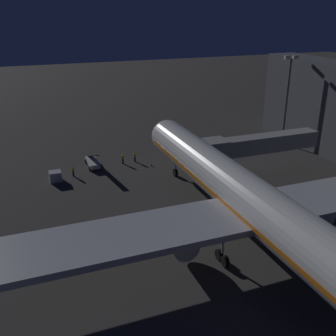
{
  "coord_description": "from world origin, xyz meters",
  "views": [
    {
      "loc": [
        22.21,
        39.2,
        25.01
      ],
      "look_at": [
        3.0,
        -10.48,
        3.5
      ],
      "focal_mm": 42.63,
      "sensor_mm": 36.0,
      "label": 1
    }
  ],
  "objects_px": {
    "jet_bridge": "(253,145)",
    "ground_crew_under_port_wing": "(135,156)",
    "baggage_container_near_belt": "(55,176)",
    "ground_crew_near_nose_gear": "(73,171)",
    "ground_crew_marshaller_fwd": "(123,158)",
    "airliner_at_gate": "(261,210)",
    "belt_loader": "(93,161)",
    "apron_floodlight_mast": "(287,94)",
    "traffic_cone_nose_starboard": "(151,164)",
    "traffic_cone_nose_port": "(175,161)"
  },
  "relations": [
    {
      "from": "jet_bridge",
      "to": "ground_crew_under_port_wing",
      "type": "distance_m",
      "value": 20.7
    },
    {
      "from": "ground_crew_marshaller_fwd",
      "to": "baggage_container_near_belt",
      "type": "bearing_deg",
      "value": 16.33
    },
    {
      "from": "airliner_at_gate",
      "to": "ground_crew_under_port_wing",
      "type": "distance_m",
      "value": 32.5
    },
    {
      "from": "jet_bridge",
      "to": "belt_loader",
      "type": "height_order",
      "value": "jet_bridge"
    },
    {
      "from": "belt_loader",
      "to": "apron_floodlight_mast",
      "type": "bearing_deg",
      "value": 177.17
    },
    {
      "from": "ground_crew_under_port_wing",
      "to": "baggage_container_near_belt",
      "type": "bearing_deg",
      "value": 14.56
    },
    {
      "from": "jet_bridge",
      "to": "traffic_cone_nose_port",
      "type": "distance_m",
      "value": 14.7
    },
    {
      "from": "ground_crew_near_nose_gear",
      "to": "ground_crew_under_port_wing",
      "type": "xyz_separation_m",
      "value": [
        -11.02,
        -2.71,
        0.04
      ]
    },
    {
      "from": "airliner_at_gate",
      "to": "belt_loader",
      "type": "bearing_deg",
      "value": -70.52
    },
    {
      "from": "airliner_at_gate",
      "to": "ground_crew_under_port_wing",
      "type": "relative_size",
      "value": 33.96
    },
    {
      "from": "airliner_at_gate",
      "to": "ground_crew_near_nose_gear",
      "type": "distance_m",
      "value": 33.23
    },
    {
      "from": "airliner_at_gate",
      "to": "ground_crew_marshaller_fwd",
      "type": "xyz_separation_m",
      "value": [
        6.39,
        -31.72,
        -4.55
      ]
    },
    {
      "from": "apron_floodlight_mast",
      "to": "belt_loader",
      "type": "bearing_deg",
      "value": -2.83
    },
    {
      "from": "belt_loader",
      "to": "traffic_cone_nose_port",
      "type": "bearing_deg",
      "value": 165.75
    },
    {
      "from": "baggage_container_near_belt",
      "to": "apron_floodlight_mast",
      "type": "bearing_deg",
      "value": -177.0
    },
    {
      "from": "jet_bridge",
      "to": "baggage_container_near_belt",
      "type": "bearing_deg",
      "value": -19.82
    },
    {
      "from": "traffic_cone_nose_port",
      "to": "ground_crew_marshaller_fwd",
      "type": "bearing_deg",
      "value": -17.91
    },
    {
      "from": "baggage_container_near_belt",
      "to": "traffic_cone_nose_starboard",
      "type": "xyz_separation_m",
      "value": [
        -15.84,
        -0.64,
        -0.51
      ]
    },
    {
      "from": "airliner_at_gate",
      "to": "ground_crew_marshaller_fwd",
      "type": "height_order",
      "value": "airliner_at_gate"
    },
    {
      "from": "apron_floodlight_mast",
      "to": "ground_crew_under_port_wing",
      "type": "distance_m",
      "value": 31.01
    },
    {
      "from": "airliner_at_gate",
      "to": "apron_floodlight_mast",
      "type": "relative_size",
      "value": 3.54
    },
    {
      "from": "baggage_container_near_belt",
      "to": "ground_crew_near_nose_gear",
      "type": "height_order",
      "value": "ground_crew_near_nose_gear"
    },
    {
      "from": "apron_floodlight_mast",
      "to": "ground_crew_marshaller_fwd",
      "type": "relative_size",
      "value": 9.49
    },
    {
      "from": "traffic_cone_nose_port",
      "to": "belt_loader",
      "type": "bearing_deg",
      "value": -14.25
    },
    {
      "from": "ground_crew_under_port_wing",
      "to": "traffic_cone_nose_starboard",
      "type": "bearing_deg",
      "value": 123.52
    },
    {
      "from": "belt_loader",
      "to": "traffic_cone_nose_starboard",
      "type": "xyz_separation_m",
      "value": [
        -9.26,
        3.47,
        -0.57
      ]
    },
    {
      "from": "baggage_container_near_belt",
      "to": "traffic_cone_nose_port",
      "type": "relative_size",
      "value": 3.26
    },
    {
      "from": "belt_loader",
      "to": "ground_crew_marshaller_fwd",
      "type": "bearing_deg",
      "value": 172.22
    },
    {
      "from": "ground_crew_marshaller_fwd",
      "to": "jet_bridge",
      "type": "bearing_deg",
      "value": 140.92
    },
    {
      "from": "baggage_container_near_belt",
      "to": "ground_crew_near_nose_gear",
      "type": "relative_size",
      "value": 1.05
    },
    {
      "from": "jet_bridge",
      "to": "baggage_container_near_belt",
      "type": "height_order",
      "value": "jet_bridge"
    },
    {
      "from": "jet_bridge",
      "to": "traffic_cone_nose_port",
      "type": "xyz_separation_m",
      "value": [
        8.26,
        -10.91,
        -5.38
      ]
    },
    {
      "from": "traffic_cone_nose_starboard",
      "to": "ground_crew_marshaller_fwd",
      "type": "bearing_deg",
      "value": -33.52
    },
    {
      "from": "belt_loader",
      "to": "baggage_container_near_belt",
      "type": "distance_m",
      "value": 7.76
    },
    {
      "from": "airliner_at_gate",
      "to": "belt_loader",
      "type": "distance_m",
      "value": 34.7
    },
    {
      "from": "baggage_container_near_belt",
      "to": "ground_crew_under_port_wing",
      "type": "relative_size",
      "value": 1.02
    },
    {
      "from": "ground_crew_marshaller_fwd",
      "to": "traffic_cone_nose_starboard",
      "type": "xyz_separation_m",
      "value": [
        -4.19,
        2.78,
        -0.71
      ]
    },
    {
      "from": "airliner_at_gate",
      "to": "baggage_container_near_belt",
      "type": "distance_m",
      "value": 33.9
    },
    {
      "from": "belt_loader",
      "to": "traffic_cone_nose_starboard",
      "type": "bearing_deg",
      "value": 159.46
    },
    {
      "from": "ground_crew_under_port_wing",
      "to": "belt_loader",
      "type": "bearing_deg",
      "value": -3.93
    },
    {
      "from": "jet_bridge",
      "to": "ground_crew_marshaller_fwd",
      "type": "xyz_separation_m",
      "value": [
        16.85,
        -13.69,
        -4.67
      ]
    },
    {
      "from": "traffic_cone_nose_starboard",
      "to": "ground_crew_near_nose_gear",
      "type": "bearing_deg",
      "value": -1.14
    },
    {
      "from": "apron_floodlight_mast",
      "to": "ground_crew_near_nose_gear",
      "type": "xyz_separation_m",
      "value": [
        40.69,
        1.39,
        -8.95
      ]
    },
    {
      "from": "apron_floodlight_mast",
      "to": "ground_crew_marshaller_fwd",
      "type": "distance_m",
      "value": 33.13
    },
    {
      "from": "ground_crew_under_port_wing",
      "to": "ground_crew_marshaller_fwd",
      "type": "bearing_deg",
      "value": 4.92
    },
    {
      "from": "traffic_cone_nose_port",
      "to": "apron_floodlight_mast",
      "type": "bearing_deg",
      "value": -175.96
    },
    {
      "from": "ground_crew_under_port_wing",
      "to": "apron_floodlight_mast",
      "type": "bearing_deg",
      "value": 177.44
    },
    {
      "from": "airliner_at_gate",
      "to": "apron_floodlight_mast",
      "type": "height_order",
      "value": "airliner_at_gate"
    },
    {
      "from": "belt_loader",
      "to": "traffic_cone_nose_port",
      "type": "height_order",
      "value": "belt_loader"
    },
    {
      "from": "apron_floodlight_mast",
      "to": "traffic_cone_nose_port",
      "type": "relative_size",
      "value": 30.78
    }
  ]
}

